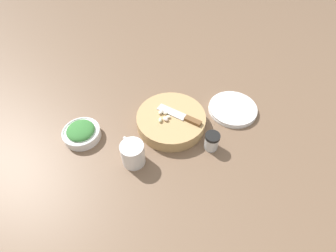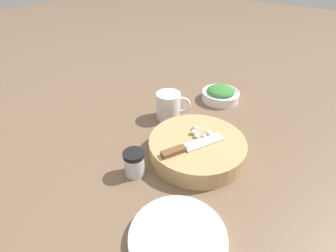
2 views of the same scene
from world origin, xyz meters
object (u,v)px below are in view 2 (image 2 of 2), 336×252
at_px(cutting_board, 197,148).
at_px(coffee_mug, 169,106).
at_px(plate_stack, 178,237).
at_px(spice_jar, 134,163).
at_px(garlic_cloves, 200,132).
at_px(herb_bowl, 221,94).
at_px(chef_knife, 189,147).

bearing_deg(cutting_board, coffee_mug, 59.83).
bearing_deg(coffee_mug, plate_stack, -139.19).
xyz_separation_m(coffee_mug, plate_stack, (-0.35, -0.31, -0.04)).
distance_m(spice_jar, plate_stack, 0.22).
bearing_deg(coffee_mug, spice_jar, -159.41).
bearing_deg(garlic_cloves, plate_stack, -154.72).
xyz_separation_m(cutting_board, spice_jar, (-0.16, 0.09, 0.01)).
bearing_deg(plate_stack, herb_bowl, 21.74).
relative_size(herb_bowl, coffee_mug, 1.37).
distance_m(garlic_cloves, herb_bowl, 0.32).
bearing_deg(chef_knife, coffee_mug, 164.24).
height_order(spice_jar, coffee_mug, coffee_mug).
relative_size(cutting_board, chef_knife, 1.48).
distance_m(garlic_cloves, plate_stack, 0.31).
distance_m(cutting_board, chef_knife, 0.05).
height_order(chef_knife, coffee_mug, coffee_mug).
xyz_separation_m(cutting_board, coffee_mug, (0.11, 0.19, 0.02)).
height_order(herb_bowl, plate_stack, herb_bowl).
bearing_deg(garlic_cloves, cutting_board, -158.87).
relative_size(chef_knife, spice_jar, 2.60).
distance_m(cutting_board, coffee_mug, 0.22).
bearing_deg(herb_bowl, plate_stack, -158.26).
bearing_deg(chef_knife, herb_bowl, 129.63).
relative_size(cutting_board, coffee_mug, 2.59).
bearing_deg(chef_knife, plate_stack, -37.33).
xyz_separation_m(herb_bowl, plate_stack, (-0.58, -0.23, -0.02)).
bearing_deg(garlic_cloves, chef_knife, -170.09).
bearing_deg(herb_bowl, spice_jar, -177.04).
relative_size(cutting_board, spice_jar, 3.85).
height_order(cutting_board, garlic_cloves, garlic_cloves).
bearing_deg(plate_stack, spice_jar, 67.96).
bearing_deg(plate_stack, garlic_cloves, 25.28).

